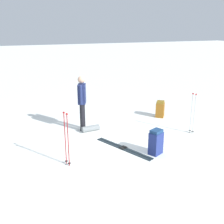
{
  "coord_description": "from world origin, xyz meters",
  "views": [
    {
      "loc": [
        7.16,
        -2.87,
        3.15
      ],
      "look_at": [
        0.0,
        0.0,
        0.7
      ],
      "focal_mm": 44.21,
      "sensor_mm": 36.0,
      "label": 1
    }
  ],
  "objects_px": {
    "ski_poles_planted_near": "(66,136)",
    "ski_poles_planted_far": "(193,111)",
    "skier_standing": "(82,100)",
    "backpack_large_dark": "(156,142)",
    "backpack_bright": "(160,109)",
    "ski_pair_near": "(123,148)",
    "sleeping_mat_rolled": "(91,128)"
  },
  "relations": [
    {
      "from": "ski_pair_near",
      "to": "sleeping_mat_rolled",
      "type": "height_order",
      "value": "sleeping_mat_rolled"
    },
    {
      "from": "skier_standing",
      "to": "ski_pair_near",
      "type": "height_order",
      "value": "skier_standing"
    },
    {
      "from": "backpack_large_dark",
      "to": "sleeping_mat_rolled",
      "type": "relative_size",
      "value": 1.19
    },
    {
      "from": "backpack_large_dark",
      "to": "sleeping_mat_rolled",
      "type": "bearing_deg",
      "value": -153.22
    },
    {
      "from": "skier_standing",
      "to": "backpack_bright",
      "type": "distance_m",
      "value": 2.98
    },
    {
      "from": "backpack_large_dark",
      "to": "backpack_bright",
      "type": "bearing_deg",
      "value": 146.69
    },
    {
      "from": "ski_pair_near",
      "to": "backpack_large_dark",
      "type": "xyz_separation_m",
      "value": [
        0.57,
        0.64,
        0.31
      ]
    },
    {
      "from": "skier_standing",
      "to": "sleeping_mat_rolled",
      "type": "xyz_separation_m",
      "value": [
        0.24,
        0.18,
        -0.86
      ]
    },
    {
      "from": "sleeping_mat_rolled",
      "to": "skier_standing",
      "type": "bearing_deg",
      "value": -143.07
    },
    {
      "from": "backpack_large_dark",
      "to": "backpack_bright",
      "type": "relative_size",
      "value": 1.12
    },
    {
      "from": "backpack_large_dark",
      "to": "sleeping_mat_rolled",
      "type": "height_order",
      "value": "backpack_large_dark"
    },
    {
      "from": "backpack_bright",
      "to": "ski_poles_planted_near",
      "type": "bearing_deg",
      "value": -59.77
    },
    {
      "from": "ski_pair_near",
      "to": "sleeping_mat_rolled",
      "type": "xyz_separation_m",
      "value": [
        -1.53,
        -0.42,
        0.08
      ]
    },
    {
      "from": "skier_standing",
      "to": "backpack_large_dark",
      "type": "relative_size",
      "value": 2.59
    },
    {
      "from": "backpack_bright",
      "to": "ski_poles_planted_far",
      "type": "relative_size",
      "value": 0.47
    },
    {
      "from": "skier_standing",
      "to": "ski_pair_near",
      "type": "xyz_separation_m",
      "value": [
        1.77,
        0.6,
        -0.94
      ]
    },
    {
      "from": "ski_poles_planted_far",
      "to": "skier_standing",
      "type": "bearing_deg",
      "value": -116.86
    },
    {
      "from": "ski_pair_near",
      "to": "ski_poles_planted_far",
      "type": "xyz_separation_m",
      "value": [
        -0.26,
        2.38,
        0.68
      ]
    },
    {
      "from": "ski_pair_near",
      "to": "backpack_large_dark",
      "type": "relative_size",
      "value": 2.71
    },
    {
      "from": "ski_pair_near",
      "to": "sleeping_mat_rolled",
      "type": "distance_m",
      "value": 1.59
    },
    {
      "from": "ski_pair_near",
      "to": "backpack_bright",
      "type": "height_order",
      "value": "backpack_bright"
    },
    {
      "from": "ski_pair_near",
      "to": "ski_poles_planted_near",
      "type": "bearing_deg",
      "value": -79.02
    },
    {
      "from": "ski_poles_planted_near",
      "to": "ski_poles_planted_far",
      "type": "height_order",
      "value": "ski_poles_planted_near"
    },
    {
      "from": "backpack_large_dark",
      "to": "ski_poles_planted_near",
      "type": "xyz_separation_m",
      "value": [
        -0.27,
        -2.21,
        0.4
      ]
    },
    {
      "from": "ski_poles_planted_near",
      "to": "ski_poles_planted_far",
      "type": "xyz_separation_m",
      "value": [
        -0.56,
        3.95,
        -0.03
      ]
    },
    {
      "from": "ski_poles_planted_far",
      "to": "sleeping_mat_rolled",
      "type": "bearing_deg",
      "value": -114.43
    },
    {
      "from": "backpack_large_dark",
      "to": "backpack_bright",
      "type": "height_order",
      "value": "backpack_large_dark"
    },
    {
      "from": "skier_standing",
      "to": "sleeping_mat_rolled",
      "type": "bearing_deg",
      "value": 36.93
    },
    {
      "from": "skier_standing",
      "to": "backpack_large_dark",
      "type": "bearing_deg",
      "value": 27.9
    },
    {
      "from": "sleeping_mat_rolled",
      "to": "backpack_large_dark",
      "type": "bearing_deg",
      "value": 26.78
    },
    {
      "from": "backpack_bright",
      "to": "sleeping_mat_rolled",
      "type": "bearing_deg",
      "value": -81.29
    },
    {
      "from": "backpack_bright",
      "to": "ski_pair_near",
      "type": "bearing_deg",
      "value": -49.7
    }
  ]
}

